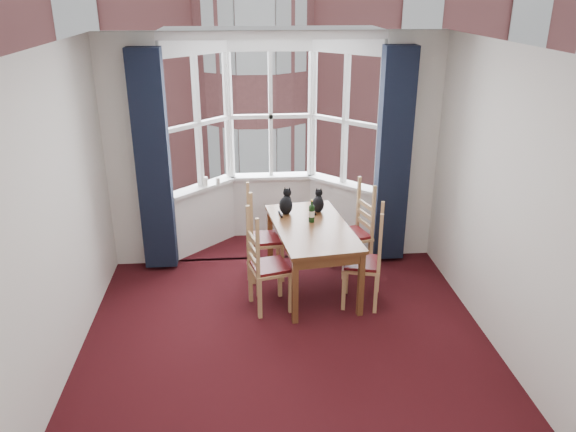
{
  "coord_description": "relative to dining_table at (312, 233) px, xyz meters",
  "views": [
    {
      "loc": [
        -0.37,
        -4.3,
        3.23
      ],
      "look_at": [
        0.07,
        1.05,
        1.05
      ],
      "focal_mm": 35.0,
      "sensor_mm": 36.0,
      "label": 1
    }
  ],
  "objects": [
    {
      "name": "candle_short",
      "position": [
        -1.08,
        1.2,
        0.24
      ],
      "size": [
        0.06,
        0.06,
        0.1
      ],
      "primitive_type": "cylinder",
      "color": "white",
      "rests_on": "bay_window"
    },
    {
      "name": "dining_table",
      "position": [
        0.0,
        0.0,
        0.0
      ],
      "size": [
        0.99,
        1.6,
        0.77
      ],
      "color": "brown",
      "rests_on": "floor"
    },
    {
      "name": "cat_left",
      "position": [
        -0.26,
        0.41,
        0.21
      ],
      "size": [
        0.22,
        0.26,
        0.31
      ],
      "color": "black",
      "rests_on": "dining_table"
    },
    {
      "name": "wall_near",
      "position": [
        -0.37,
        -3.68,
        0.72
      ],
      "size": [
        4.0,
        0.0,
        4.0
      ],
      "primitive_type": "plane",
      "rotation": [
        -1.57,
        0.0,
        0.0
      ],
      "color": "silver",
      "rests_on": "floor"
    },
    {
      "name": "curtain_right",
      "position": [
        1.05,
        0.64,
        0.67
      ],
      "size": [
        0.38,
        0.22,
        2.6
      ],
      "primitive_type": "cube",
      "color": "black",
      "rests_on": "floor"
    },
    {
      "name": "candle_tall",
      "position": [
        -1.24,
        1.17,
        0.25
      ],
      "size": [
        0.06,
        0.06,
        0.12
      ],
      "primitive_type": "cylinder",
      "color": "white",
      "rests_on": "bay_window"
    },
    {
      "name": "street",
      "position": [
        -0.37,
        30.82,
        -6.68
      ],
      "size": [
        80.0,
        80.0,
        0.0
      ],
      "primitive_type": "plane",
      "color": "#333335",
      "rests_on": "ground"
    },
    {
      "name": "wall_back_pier_right",
      "position": [
        1.28,
        0.82,
        0.72
      ],
      "size": [
        0.7,
        0.12,
        2.8
      ],
      "primitive_type": "cube",
      "color": "silver",
      "rests_on": "floor"
    },
    {
      "name": "ceiling",
      "position": [
        -0.37,
        -1.43,
        2.12
      ],
      "size": [
        4.5,
        4.5,
        0.0
      ],
      "primitive_type": "plane",
      "rotation": [
        3.14,
        0.0,
        0.0
      ],
      "color": "white",
      "rests_on": "floor"
    },
    {
      "name": "tenement_building",
      "position": [
        -0.37,
        12.59,
        0.92
      ],
      "size": [
        18.4,
        7.8,
        15.2
      ],
      "color": "#924D4B",
      "rests_on": "street"
    },
    {
      "name": "floor",
      "position": [
        -0.37,
        -1.43,
        -0.68
      ],
      "size": [
        4.5,
        4.5,
        0.0
      ],
      "primitive_type": "plane",
      "color": "black",
      "rests_on": "ground"
    },
    {
      "name": "wall_left",
      "position": [
        -2.37,
        -1.43,
        0.72
      ],
      "size": [
        0.0,
        4.5,
        4.5
      ],
      "primitive_type": "plane",
      "rotation": [
        1.57,
        0.0,
        1.57
      ],
      "color": "silver",
      "rests_on": "floor"
    },
    {
      "name": "chair_right_near",
      "position": [
        0.59,
        -0.43,
        -0.21
      ],
      "size": [
        0.5,
        0.51,
        0.92
      ],
      "color": "tan",
      "rests_on": "floor"
    },
    {
      "name": "wall_right",
      "position": [
        1.63,
        -1.43,
        0.72
      ],
      "size": [
        0.0,
        4.5,
        4.5
      ],
      "primitive_type": "plane",
      "rotation": [
        1.57,
        0.0,
        -1.57
      ],
      "color": "silver",
      "rests_on": "floor"
    },
    {
      "name": "curtain_left",
      "position": [
        -1.79,
        0.64,
        0.67
      ],
      "size": [
        0.38,
        0.22,
        2.6
      ],
      "primitive_type": "cube",
      "color": "black",
      "rests_on": "floor"
    },
    {
      "name": "wall_back_pier_left",
      "position": [
        -2.02,
        0.82,
        0.72
      ],
      "size": [
        0.7,
        0.12,
        2.8
      ],
      "primitive_type": "cube",
      "color": "silver",
      "rests_on": "floor"
    },
    {
      "name": "wine_bottle",
      "position": [
        0.01,
        0.12,
        0.2
      ],
      "size": [
        0.07,
        0.07,
        0.26
      ],
      "color": "black",
      "rests_on": "dining_table"
    },
    {
      "name": "chair_left_near",
      "position": [
        -0.59,
        -0.43,
        -0.21
      ],
      "size": [
        0.49,
        0.51,
        0.92
      ],
      "color": "tan",
      "rests_on": "floor"
    },
    {
      "name": "bay_window",
      "position": [
        -0.37,
        1.33,
        0.72
      ],
      "size": [
        2.76,
        0.94,
        2.8
      ],
      "color": "white",
      "rests_on": "floor"
    },
    {
      "name": "chair_right_far",
      "position": [
        0.61,
        0.38,
        -0.21
      ],
      "size": [
        0.5,
        0.52,
        0.92
      ],
      "color": "tan",
      "rests_on": "floor"
    },
    {
      "name": "chair_left_far",
      "position": [
        -0.6,
        0.31,
        -0.21
      ],
      "size": [
        0.43,
        0.45,
        0.92
      ],
      "color": "tan",
      "rests_on": "floor"
    },
    {
      "name": "cat_right",
      "position": [
        0.13,
        0.44,
        0.19
      ],
      "size": [
        0.18,
        0.23,
        0.28
      ],
      "color": "black",
      "rests_on": "dining_table"
    }
  ]
}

